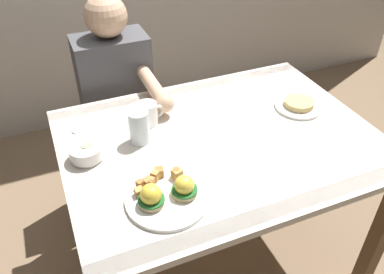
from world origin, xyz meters
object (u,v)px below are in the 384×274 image
object	(u,v)px
side_plate	(299,105)
coffee_mug	(148,113)
fork	(87,125)
diner_person	(118,97)
water_glass_near	(139,129)
dining_table	(220,159)
eggs_benedict_plate	(166,194)
fruit_bowl	(87,152)

from	to	relation	value
side_plate	coffee_mug	bearing A→B (deg)	167.84
fork	diner_person	size ratio (longest dim) A/B	0.13
water_glass_near	side_plate	xyz separation A→B (m)	(0.69, -0.04, -0.04)
dining_table	water_glass_near	distance (m)	0.35
water_glass_near	diner_person	xyz separation A→B (m)	(0.03, 0.50, -0.15)
dining_table	eggs_benedict_plate	size ratio (longest dim) A/B	4.44
fruit_bowl	water_glass_near	distance (m)	0.21
eggs_benedict_plate	side_plate	bearing A→B (deg)	22.60
fork	water_glass_near	size ratio (longest dim) A/B	1.10
eggs_benedict_plate	coffee_mug	world-z (taller)	coffee_mug
fruit_bowl	fork	world-z (taller)	fruit_bowl
fork	water_glass_near	xyz separation A→B (m)	(0.17, -0.18, 0.05)
water_glass_near	diner_person	bearing A→B (deg)	86.63
water_glass_near	side_plate	world-z (taller)	water_glass_near
eggs_benedict_plate	diner_person	distance (m)	0.84
water_glass_near	diner_person	distance (m)	0.52
side_plate	diner_person	world-z (taller)	diner_person
diner_person	fruit_bowl	bearing A→B (deg)	-114.04
dining_table	water_glass_near	size ratio (longest dim) A/B	9.17
dining_table	side_plate	world-z (taller)	side_plate
water_glass_near	fork	bearing A→B (deg)	133.98
dining_table	side_plate	distance (m)	0.42
eggs_benedict_plate	coffee_mug	distance (m)	0.44
coffee_mug	side_plate	size ratio (longest dim) A/B	0.56
dining_table	fruit_bowl	bearing A→B (deg)	171.47
fruit_bowl	water_glass_near	world-z (taller)	water_glass_near
coffee_mug	fork	xyz separation A→B (m)	(-0.24, 0.08, -0.05)
eggs_benedict_plate	diner_person	xyz separation A→B (m)	(0.04, 0.83, -0.11)
coffee_mug	water_glass_near	distance (m)	0.12
eggs_benedict_plate	fork	distance (m)	0.53
fruit_bowl	side_plate	distance (m)	0.90
dining_table	fork	distance (m)	0.55
side_plate	eggs_benedict_plate	bearing A→B (deg)	-157.40
water_glass_near	side_plate	size ratio (longest dim) A/B	0.65
fruit_bowl	fork	bearing A→B (deg)	80.55
eggs_benedict_plate	fruit_bowl	bearing A→B (deg)	122.63
eggs_benedict_plate	side_plate	size ratio (longest dim) A/B	1.35
fork	side_plate	bearing A→B (deg)	-13.96
fruit_bowl	side_plate	world-z (taller)	fruit_bowl
dining_table	eggs_benedict_plate	distance (m)	0.40
water_glass_near	diner_person	size ratio (longest dim) A/B	0.11
eggs_benedict_plate	fruit_bowl	xyz separation A→B (m)	(-0.19, 0.30, 0.00)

